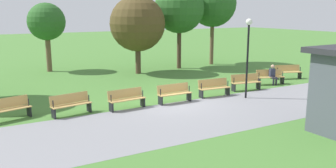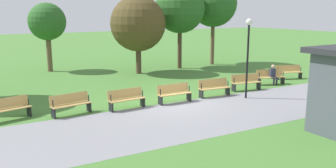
# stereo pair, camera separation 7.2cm
# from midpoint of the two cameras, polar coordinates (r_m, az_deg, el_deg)

# --- Properties ---
(ground_plane) EXTENTS (120.00, 120.00, 0.00)m
(ground_plane) POSITION_cam_midpoint_polar(r_m,az_deg,el_deg) (16.89, 1.25, -3.07)
(ground_plane) COLOR #477A33
(path_paving) EXTENTS (33.83, 4.82, 0.01)m
(path_paving) POSITION_cam_midpoint_polar(r_m,az_deg,el_deg) (15.01, 5.77, -5.02)
(path_paving) COLOR gray
(path_paving) RESTS_ON ground
(bench_0) EXTENTS (1.77, 1.01, 0.89)m
(bench_0) POSITION_cam_midpoint_polar(r_m,az_deg,el_deg) (24.11, 19.07, 1.91)
(bench_0) COLOR tan
(bench_0) RESTS_ON ground
(bench_1) EXTENTS (1.77, 0.89, 0.89)m
(bench_1) POSITION_cam_midpoint_polar(r_m,az_deg,el_deg) (21.95, 16.38, 1.16)
(bench_1) COLOR tan
(bench_1) RESTS_ON ground
(bench_2) EXTENTS (1.76, 0.75, 0.89)m
(bench_2) POSITION_cam_midpoint_polar(r_m,az_deg,el_deg) (19.97, 12.62, 0.35)
(bench_2) COLOR tan
(bench_2) RESTS_ON ground
(bench_3) EXTENTS (1.74, 0.62, 0.89)m
(bench_3) POSITION_cam_midpoint_polar(r_m,az_deg,el_deg) (18.23, 7.58, -0.54)
(bench_3) COLOR tan
(bench_3) RESTS_ON ground
(bench_4) EXTENTS (1.71, 0.47, 0.89)m
(bench_4) POSITION_cam_midpoint_polar(r_m,az_deg,el_deg) (16.84, 1.14, -1.47)
(bench_4) COLOR tan
(bench_4) RESTS_ON ground
(bench_5) EXTENTS (1.74, 0.62, 0.89)m
(bench_5) POSITION_cam_midpoint_polar(r_m,az_deg,el_deg) (15.88, -6.65, -2.36)
(bench_5) COLOR tan
(bench_5) RESTS_ON ground
(bench_6) EXTENTS (1.76, 0.75, 0.89)m
(bench_6) POSITION_cam_midpoint_polar(r_m,az_deg,el_deg) (15.44, -15.38, -3.11)
(bench_6) COLOR tan
(bench_6) RESTS_ON ground
(bench_7) EXTENTS (1.77, 0.89, 0.89)m
(bench_7) POSITION_cam_midpoint_polar(r_m,az_deg,el_deg) (15.58, -24.36, -3.61)
(bench_7) COLOR tan
(bench_7) RESTS_ON ground
(person_seated) EXTENTS (0.42, 0.58, 1.20)m
(person_seated) POSITION_cam_midpoint_polar(r_m,az_deg,el_deg) (21.85, 16.81, 1.53)
(person_seated) COLOR #2D3347
(person_seated) RESTS_ON ground
(tree_0) EXTENTS (3.74, 3.74, 6.42)m
(tree_0) POSITION_cam_midpoint_polar(r_m,az_deg,el_deg) (26.80, 2.02, 12.18)
(tree_0) COLOR #4C3828
(tree_0) RESTS_ON ground
(tree_1) EXTENTS (3.78, 3.78, 6.83)m
(tree_1) POSITION_cam_midpoint_polar(r_m,az_deg,el_deg) (29.14, 7.46, 12.82)
(tree_1) COLOR brown
(tree_1) RESTS_ON ground
(tree_2) EXTENTS (2.66, 2.66, 4.93)m
(tree_2) POSITION_cam_midpoint_polar(r_m,az_deg,el_deg) (26.81, -18.95, 9.48)
(tree_2) COLOR brown
(tree_2) RESTS_ON ground
(tree_3) EXTENTS (3.82, 3.82, 5.39)m
(tree_3) POSITION_cam_midpoint_polar(r_m,az_deg,el_deg) (24.59, -4.81, 9.71)
(tree_3) COLOR #4C3828
(tree_3) RESTS_ON ground
(lamp_post) EXTENTS (0.32, 0.32, 3.97)m
(lamp_post) POSITION_cam_midpoint_polar(r_m,az_deg,el_deg) (17.81, 13.00, 6.45)
(lamp_post) COLOR black
(lamp_post) RESTS_ON ground
(trash_bin) EXTENTS (0.41, 0.41, 0.78)m
(trash_bin) POSITION_cam_midpoint_polar(r_m,az_deg,el_deg) (25.42, 23.28, 1.88)
(trash_bin) COLOR black
(trash_bin) RESTS_ON ground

